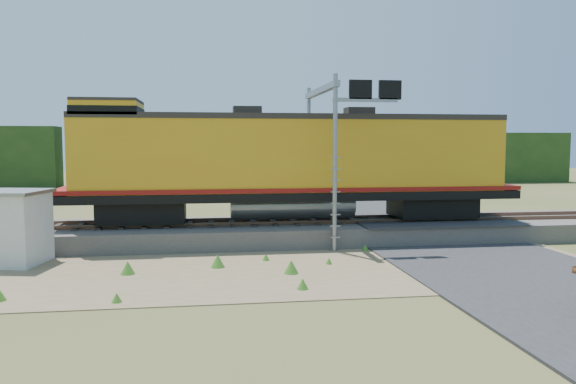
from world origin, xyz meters
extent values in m
plane|color=#475123|center=(0.00, 0.00, 0.00)|extent=(140.00, 140.00, 0.00)
cube|color=slate|center=(0.00, 6.00, 0.40)|extent=(70.00, 5.00, 0.80)
cube|color=brown|center=(0.00, 5.28, 0.88)|extent=(70.00, 0.10, 0.16)
cube|color=brown|center=(0.00, 6.72, 0.88)|extent=(70.00, 0.10, 0.16)
cube|color=#8C7754|center=(-2.00, 0.50, 0.01)|extent=(26.00, 8.00, 0.03)
cube|color=#38383A|center=(7.00, 6.00, 0.83)|extent=(7.00, 5.20, 0.06)
cube|color=#38383A|center=(7.00, 22.00, 0.04)|extent=(7.00, 24.00, 0.08)
cube|color=#1B3915|center=(0.00, 38.00, 3.25)|extent=(36.00, 3.00, 6.50)
cube|color=black|center=(-5.55, 6.00, 1.40)|extent=(3.53, 2.26, 0.88)
cube|color=black|center=(7.22, 6.00, 1.40)|extent=(3.53, 2.26, 0.88)
cube|color=black|center=(0.83, 6.00, 2.02)|extent=(19.64, 2.95, 0.35)
cylinder|color=gray|center=(0.83, 6.00, 1.55)|extent=(5.40, 1.18, 1.18)
cube|color=gold|center=(0.83, 6.00, 3.72)|extent=(18.17, 2.85, 3.04)
cube|color=maroon|center=(0.83, 6.00, 2.32)|extent=(19.64, 2.99, 0.18)
cube|color=#28231E|center=(0.83, 6.00, 5.36)|extent=(18.17, 2.90, 0.24)
cube|color=gold|center=(-6.82, 6.00, 5.58)|extent=(2.55, 2.85, 0.69)
cube|color=#28231E|center=(-6.82, 6.00, 5.97)|extent=(2.55, 2.90, 0.12)
cube|color=black|center=(-6.82, 6.00, 5.54)|extent=(2.60, 2.90, 0.34)
cube|color=maroon|center=(-8.30, 6.00, 3.38)|extent=(0.10, 1.96, 1.18)
cube|color=#28231E|center=(-1.13, 6.00, 5.58)|extent=(1.18, 0.98, 0.44)
cube|color=#28231E|center=(3.78, 6.00, 5.58)|extent=(1.18, 0.98, 0.44)
cube|color=silver|center=(-9.62, 2.56, 1.25)|extent=(2.38, 2.38, 2.51)
cube|color=gray|center=(-9.62, 2.56, 2.56)|extent=(2.61, 2.61, 0.12)
cylinder|color=gray|center=(2.06, 3.20, 3.45)|extent=(0.18, 0.18, 6.91)
cylinder|color=gray|center=(2.06, 8.80, 3.45)|extent=(0.18, 0.18, 6.91)
cube|color=gray|center=(2.06, 6.00, 6.51)|extent=(0.25, 6.20, 0.25)
cube|color=gray|center=(3.25, 3.20, 5.92)|extent=(2.57, 0.15, 0.15)
cube|color=black|center=(3.05, 3.20, 6.32)|extent=(0.89, 0.15, 0.74)
cube|color=black|center=(4.23, 3.20, 6.32)|extent=(0.89, 0.15, 0.74)
camera|label=1|loc=(-2.88, -18.04, 4.26)|focal=35.00mm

